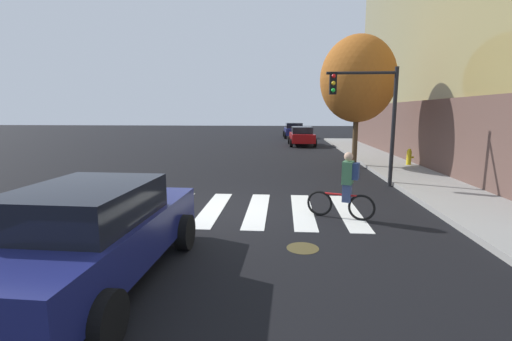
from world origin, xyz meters
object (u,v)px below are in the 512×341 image
at_px(street_tree_near, 358,79).
at_px(traffic_light_near, 371,106).
at_px(cyclist, 346,186).
at_px(sedan_near, 93,233).
at_px(sedan_mid, 302,136).
at_px(sedan_far, 294,130).
at_px(manhole_cover, 303,248).
at_px(fire_hydrant, 409,157).

bearing_deg(street_tree_near, traffic_light_near, -95.10).
bearing_deg(cyclist, sedan_near, -140.30).
distance_m(sedan_mid, cyclist, 19.63).
distance_m(sedan_far, traffic_light_near, 24.29).
bearing_deg(sedan_mid, street_tree_near, -80.27).
height_order(sedan_far, traffic_light_near, traffic_light_near).
relative_size(sedan_far, street_tree_near, 0.74).
distance_m(manhole_cover, street_tree_near, 11.61).
xyz_separation_m(sedan_near, cyclist, (4.47, 3.71, 0.02)).
bearing_deg(traffic_light_near, street_tree_near, 84.90).
bearing_deg(fire_hydrant, street_tree_near, -175.93).
height_order(sedan_near, sedan_far, sedan_near).
height_order(sedan_near, cyclist, cyclist).
bearing_deg(sedan_far, sedan_mid, -87.55).
relative_size(manhole_cover, sedan_near, 0.14).
relative_size(sedan_mid, fire_hydrant, 5.65).
distance_m(cyclist, traffic_light_near, 4.82).
distance_m(manhole_cover, sedan_far, 30.31).
relative_size(manhole_cover, sedan_far, 0.14).
relative_size(sedan_far, traffic_light_near, 1.09).
xyz_separation_m(sedan_mid, street_tree_near, (1.93, -11.26, 3.38)).
distance_m(cyclist, street_tree_near, 9.19).
xyz_separation_m(sedan_far, fire_hydrant, (4.93, -19.69, -0.27)).
bearing_deg(street_tree_near, sedan_far, 96.60).
xyz_separation_m(fire_hydrant, street_tree_near, (-2.63, -0.19, 3.63)).
bearing_deg(sedan_mid, cyclist, -89.80).
distance_m(manhole_cover, fire_hydrant, 12.02).
bearing_deg(sedan_mid, manhole_cover, -92.89).
bearing_deg(cyclist, manhole_cover, -119.65).
relative_size(cyclist, fire_hydrant, 2.17).
xyz_separation_m(sedan_far, cyclist, (0.44, -28.25, 0.04)).
bearing_deg(traffic_light_near, sedan_near, -127.27).
relative_size(sedan_far, cyclist, 2.71).
bearing_deg(sedan_far, sedan_near, -97.20).
relative_size(sedan_mid, traffic_light_near, 1.05).
relative_size(manhole_cover, street_tree_near, 0.10).
xyz_separation_m(manhole_cover, sedan_mid, (1.09, 21.67, 0.77)).
relative_size(sedan_near, cyclist, 2.75).
xyz_separation_m(sedan_near, street_tree_near, (6.34, 12.08, 3.34)).
distance_m(sedan_near, traffic_light_near, 10.05).
bearing_deg(manhole_cover, sedan_far, 88.63).
bearing_deg(sedan_near, manhole_cover, 26.78).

